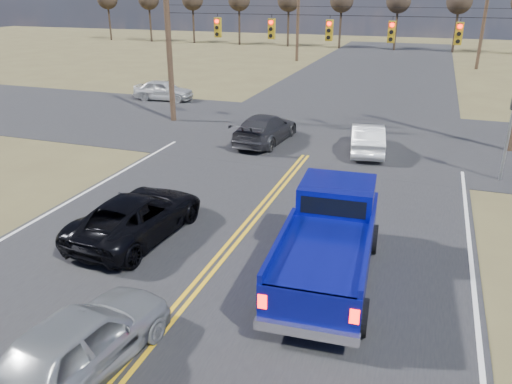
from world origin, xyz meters
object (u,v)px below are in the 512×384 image
(silver_suv, at_px, (80,342))
(white_car_queue, at_px, (367,138))
(pickup_truck, at_px, (329,241))
(black_suv, at_px, (137,215))
(dgrey_car_queue, at_px, (265,129))
(cross_car_west, at_px, (163,90))

(silver_suv, relative_size, white_car_queue, 1.02)
(pickup_truck, bearing_deg, black_suv, 171.93)
(silver_suv, distance_m, white_car_queue, 17.05)
(black_suv, relative_size, dgrey_car_queue, 1.02)
(dgrey_car_queue, relative_size, cross_car_west, 1.19)
(black_suv, distance_m, white_car_queue, 12.40)
(white_car_queue, distance_m, cross_car_west, 16.75)
(pickup_truck, height_order, cross_car_west, pickup_truck)
(pickup_truck, bearing_deg, dgrey_car_queue, 112.16)
(black_suv, height_order, dgrey_car_queue, dgrey_car_queue)
(pickup_truck, relative_size, white_car_queue, 1.46)
(white_car_queue, xyz_separation_m, cross_car_west, (-14.98, 7.50, 0.01))
(white_car_queue, bearing_deg, black_suv, 54.28)
(white_car_queue, bearing_deg, pickup_truck, 83.43)
(black_suv, distance_m, dgrey_car_queue, 11.11)
(pickup_truck, relative_size, black_suv, 1.22)
(pickup_truck, xyz_separation_m, white_car_queue, (-0.53, 11.57, -0.40))
(pickup_truck, distance_m, dgrey_car_queue, 12.85)
(silver_suv, height_order, cross_car_west, silver_suv)
(silver_suv, bearing_deg, pickup_truck, -120.37)
(silver_suv, bearing_deg, dgrey_car_queue, -77.48)
(pickup_truck, height_order, black_suv, pickup_truck)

